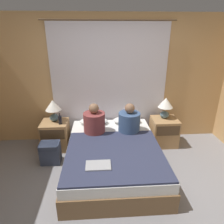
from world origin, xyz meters
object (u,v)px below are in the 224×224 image
at_px(beer_bottle_on_left_stand, 60,120).
at_px(backpack_on_floor, 50,152).
at_px(person_left_in_bed, 94,122).
at_px(laptop_on_bed, 98,165).
at_px(pillow_right, 127,120).
at_px(pillow_left, 94,121).
at_px(person_right_in_bed, 129,121).
at_px(lamp_left, 53,108).
at_px(nightstand_right, 164,132).
at_px(lamp_right, 166,105).
at_px(bed, 113,156).
at_px(nightstand_left, 56,135).

distance_m(beer_bottle_on_left_stand, backpack_on_floor, 0.60).
distance_m(person_left_in_bed, laptop_on_bed, 1.03).
height_order(pillow_right, backpack_on_floor, pillow_right).
bearing_deg(laptop_on_bed, pillow_left, 93.61).
bearing_deg(person_right_in_bed, lamp_left, 165.88).
height_order(nightstand_right, lamp_right, lamp_right).
xyz_separation_m(laptop_on_bed, backpack_on_floor, (-0.84, 0.81, -0.28)).
bearing_deg(beer_bottle_on_left_stand, laptop_on_bed, -59.98).
bearing_deg(bed, backpack_on_floor, 168.28).
height_order(pillow_right, person_right_in_bed, person_right_in_bed).
distance_m(bed, person_right_in_bed, 0.69).
bearing_deg(pillow_left, nightstand_left, -173.38).
bearing_deg(nightstand_right, lamp_left, 178.25).
bearing_deg(nightstand_right, bed, -146.57).
relative_size(beer_bottle_on_left_stand, laptop_on_bed, 0.65).
height_order(nightstand_left, person_right_in_bed, person_right_in_bed).
xyz_separation_m(pillow_left, person_right_in_bed, (0.65, -0.37, 0.15)).
bearing_deg(lamp_right, person_right_in_bed, -155.21).
bearing_deg(lamp_left, backpack_on_floor, -90.38).
relative_size(lamp_right, person_left_in_bed, 0.75).
bearing_deg(nightstand_right, backpack_on_floor, -167.29).
xyz_separation_m(lamp_right, beer_bottle_on_left_stand, (-2.03, -0.15, -0.19)).
relative_size(nightstand_left, laptop_on_bed, 1.65).
distance_m(bed, pillow_left, 0.92).
bearing_deg(lamp_right, person_left_in_bed, -165.76).
bearing_deg(bed, person_right_in_bed, 53.30).
bearing_deg(person_left_in_bed, beer_bottle_on_left_stand, 162.30).
relative_size(person_right_in_bed, beer_bottle_on_left_stand, 2.49).
height_order(pillow_left, backpack_on_floor, pillow_left).
distance_m(bed, laptop_on_bed, 0.69).
relative_size(lamp_left, person_right_in_bed, 0.77).
xyz_separation_m(nightstand_left, beer_bottle_on_left_stand, (0.14, -0.08, 0.36)).
height_order(person_left_in_bed, beer_bottle_on_left_stand, person_left_in_bed).
distance_m(lamp_right, person_right_in_bed, 0.86).
distance_m(person_right_in_bed, backpack_on_floor, 1.49).
distance_m(lamp_left, lamp_right, 2.17).
relative_size(nightstand_left, lamp_left, 1.33).
bearing_deg(lamp_left, pillow_right, 0.85).
distance_m(nightstand_left, nightstand_right, 2.17).
height_order(nightstand_right, lamp_left, lamp_left).
bearing_deg(backpack_on_floor, lamp_left, 89.62).
distance_m(person_right_in_bed, beer_bottle_on_left_stand, 1.29).
bearing_deg(lamp_right, pillow_left, 179.15).
bearing_deg(pillow_right, pillow_left, 180.00).
bearing_deg(lamp_left, lamp_right, 0.00).
relative_size(lamp_left, person_left_in_bed, 0.75).
bearing_deg(backpack_on_floor, person_left_in_bed, 14.59).
distance_m(person_left_in_bed, beer_bottle_on_left_stand, 0.67).
xyz_separation_m(nightstand_left, lamp_left, (0.00, 0.07, 0.55)).
xyz_separation_m(bed, person_left_in_bed, (-0.31, 0.43, 0.45)).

